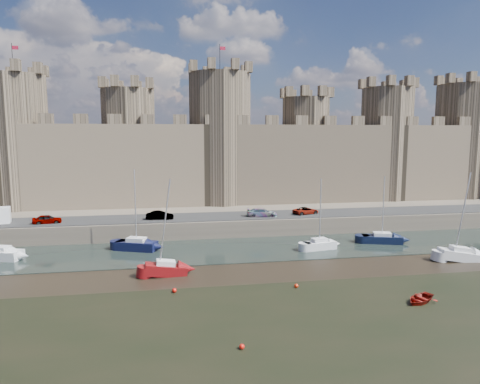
{
  "coord_description": "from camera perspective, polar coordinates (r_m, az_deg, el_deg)",
  "views": [
    {
      "loc": [
        -7.38,
        -28.94,
        14.63
      ],
      "look_at": [
        1.21,
        22.0,
        7.79
      ],
      "focal_mm": 32.0,
      "sensor_mm": 36.0,
      "label": 1
    }
  ],
  "objects": [
    {
      "name": "dinghy_4",
      "position": [
        41.97,
        22.87,
        -13.01
      ],
      "size": [
        3.73,
        3.37,
        0.63
      ],
      "primitive_type": "imported",
      "rotation": [
        1.57,
        0.0,
        5.2
      ],
      "color": "maroon",
      "rests_on": "ground"
    },
    {
      "name": "water_channel",
      "position": [
        55.41,
        -1.59,
        -7.73
      ],
      "size": [
        160.0,
        12.0,
        0.08
      ],
      "primitive_type": "cube",
      "color": "black",
      "rests_on": "ground"
    },
    {
      "name": "ground",
      "position": [
        33.26,
        4.48,
        -18.58
      ],
      "size": [
        160.0,
        160.0,
        0.0
      ],
      "primitive_type": "plane",
      "color": "black",
      "rests_on": "ground"
    },
    {
      "name": "buoy_4",
      "position": [
        31.32,
        0.25,
        -19.91
      ],
      "size": [
        0.38,
        0.38,
        0.38
      ],
      "primitive_type": "sphere",
      "color": "red",
      "rests_on": "ground"
    },
    {
      "name": "sailboat_5",
      "position": [
        57.07,
        27.28,
        -7.39
      ],
      "size": [
        5.07,
        2.59,
        10.45
      ],
      "rotation": [
        0.0,
        0.0,
        -0.15
      ],
      "color": "silver",
      "rests_on": "ground"
    },
    {
      "name": "car_0",
      "position": [
        64.86,
        -24.32,
        -3.34
      ],
      "size": [
        3.94,
        2.03,
        1.28
      ],
      "primitive_type": "imported",
      "rotation": [
        0.0,
        0.0,
        1.71
      ],
      "color": "gray",
      "rests_on": "quay"
    },
    {
      "name": "quay",
      "position": [
        90.24,
        -4.78,
        -1.01
      ],
      "size": [
        160.0,
        60.0,
        2.5
      ],
      "primitive_type": "cube",
      "color": "#4C443A",
      "rests_on": "ground"
    },
    {
      "name": "car_1",
      "position": [
        62.98,
        -10.65,
        -3.1
      ],
      "size": [
        3.99,
        1.62,
        1.29
      ],
      "primitive_type": "imported",
      "rotation": [
        0.0,
        0.0,
        1.5
      ],
      "color": "gray",
      "rests_on": "quay"
    },
    {
      "name": "car_3",
      "position": [
        66.9,
        8.77,
        -2.49
      ],
      "size": [
        4.51,
        3.08,
        1.15
      ],
      "primitive_type": "imported",
      "rotation": [
        0.0,
        0.0,
        1.89
      ],
      "color": "gray",
      "rests_on": "quay"
    },
    {
      "name": "sailboat_3",
      "position": [
        61.76,
        18.39,
        -5.86
      ],
      "size": [
        5.56,
        3.47,
        9.11
      ],
      "rotation": [
        0.0,
        0.0,
        -0.3
      ],
      "color": "black",
      "rests_on": "ground"
    },
    {
      "name": "castle",
      "position": [
        77.29,
        -4.58,
        5.33
      ],
      "size": [
        108.5,
        11.0,
        29.0
      ],
      "color": "#42382B",
      "rests_on": "quay"
    },
    {
      "name": "car_2",
      "position": [
        64.22,
        2.94,
        -2.76
      ],
      "size": [
        4.72,
        2.49,
        1.3
      ],
      "primitive_type": "imported",
      "rotation": [
        0.0,
        0.0,
        1.42
      ],
      "color": "gray",
      "rests_on": "quay"
    },
    {
      "name": "road",
      "position": [
        64.51,
        -2.84,
        -3.26
      ],
      "size": [
        160.0,
        7.0,
        0.1
      ],
      "primitive_type": "cube",
      "color": "black",
      "rests_on": "quay"
    },
    {
      "name": "sailboat_1",
      "position": [
        56.57,
        -13.63,
        -6.81
      ],
      "size": [
        5.55,
        3.75,
        10.36
      ],
      "rotation": [
        0.0,
        0.0,
        -0.37
      ],
      "color": "black",
      "rests_on": "ground"
    },
    {
      "name": "buoy_3",
      "position": [
        42.67,
        7.51,
        -12.29
      ],
      "size": [
        0.4,
        0.4,
        0.4
      ],
      "primitive_type": "sphere",
      "color": "red",
      "rests_on": "ground"
    },
    {
      "name": "buoy_1",
      "position": [
        41.55,
        -8.74,
        -12.84
      ],
      "size": [
        0.44,
        0.44,
        0.44
      ],
      "primitive_type": "sphere",
      "color": "red",
      "rests_on": "ground"
    },
    {
      "name": "sailboat_4",
      "position": [
        46.33,
        -9.85,
        -10.0
      ],
      "size": [
        4.49,
        2.02,
        10.24
      ],
      "rotation": [
        0.0,
        0.0,
        0.07
      ],
      "color": "maroon",
      "rests_on": "ground"
    },
    {
      "name": "seaweed_patch",
      "position": [
        28.19,
        7.71,
        -23.79
      ],
      "size": [
        70.0,
        34.0,
        0.01
      ],
      "primitive_type": "cube",
      "color": "black",
      "rests_on": "ground"
    },
    {
      "name": "sailboat_2",
      "position": [
        56.38,
        10.54,
        -6.83
      ],
      "size": [
        4.45,
        2.31,
        9.14
      ],
      "rotation": [
        0.0,
        0.0,
        0.16
      ],
      "color": "silver",
      "rests_on": "ground"
    }
  ]
}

